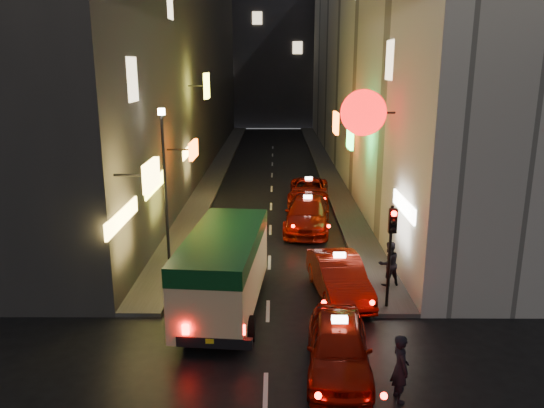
{
  "coord_description": "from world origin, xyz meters",
  "views": [
    {
      "loc": [
        0.24,
        -7.8,
        8.05
      ],
      "look_at": [
        0.11,
        13.0,
        2.54
      ],
      "focal_mm": 35.0,
      "sensor_mm": 36.0,
      "label": 1
    }
  ],
  "objects_px": {
    "minibus": "(224,263)",
    "traffic_light": "(392,236)",
    "taxi_near": "(339,343)",
    "lamp_post": "(165,175)",
    "pedestrian_crossing": "(401,364)"
  },
  "relations": [
    {
      "from": "minibus",
      "to": "traffic_light",
      "type": "bearing_deg",
      "value": -0.77
    },
    {
      "from": "taxi_near",
      "to": "lamp_post",
      "type": "height_order",
      "value": "lamp_post"
    },
    {
      "from": "minibus",
      "to": "lamp_post",
      "type": "relative_size",
      "value": 1.04
    },
    {
      "from": "lamp_post",
      "to": "minibus",
      "type": "bearing_deg",
      "value": -58.3
    },
    {
      "from": "minibus",
      "to": "lamp_post",
      "type": "height_order",
      "value": "lamp_post"
    },
    {
      "from": "minibus",
      "to": "traffic_light",
      "type": "height_order",
      "value": "traffic_light"
    },
    {
      "from": "pedestrian_crossing",
      "to": "minibus",
      "type": "bearing_deg",
      "value": 34.71
    },
    {
      "from": "minibus",
      "to": "traffic_light",
      "type": "xyz_separation_m",
      "value": [
        5.45,
        -0.07,
        0.97
      ]
    },
    {
      "from": "taxi_near",
      "to": "pedestrian_crossing",
      "type": "height_order",
      "value": "pedestrian_crossing"
    },
    {
      "from": "taxi_near",
      "to": "minibus",
      "type": "bearing_deg",
      "value": 133.29
    },
    {
      "from": "minibus",
      "to": "taxi_near",
      "type": "relative_size",
      "value": 1.21
    },
    {
      "from": "pedestrian_crossing",
      "to": "taxi_near",
      "type": "bearing_deg",
      "value": 37.5
    },
    {
      "from": "taxi_near",
      "to": "lamp_post",
      "type": "relative_size",
      "value": 0.86
    },
    {
      "from": "taxi_near",
      "to": "traffic_light",
      "type": "distance_m",
      "value": 4.48
    },
    {
      "from": "taxi_near",
      "to": "pedestrian_crossing",
      "type": "xyz_separation_m",
      "value": [
        1.36,
        -1.26,
        0.15
      ]
    }
  ]
}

